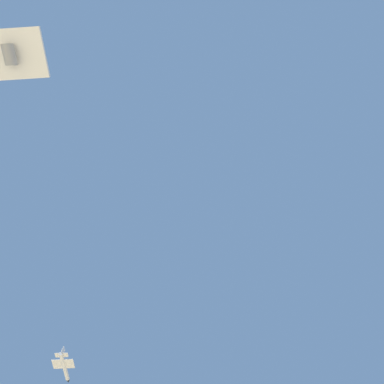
% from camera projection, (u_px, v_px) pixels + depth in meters
% --- Properties ---
extents(chase_jet_lead, '(14.70, 9.96, 4.00)m').
position_uv_depth(chase_jet_lead, '(64.00, 366.00, 128.55)').
color(chase_jet_lead, silver).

